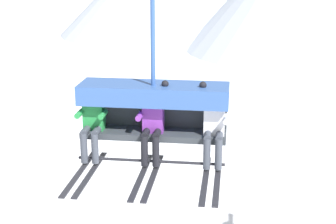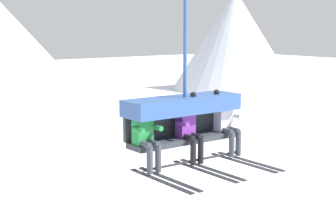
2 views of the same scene
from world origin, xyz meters
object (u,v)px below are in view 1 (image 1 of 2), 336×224
chairlift_chair (154,100)px  skier_purple (152,123)px  skier_white (214,125)px  skier_green (92,122)px

chairlift_chair → skier_purple: chairlift_chair is taller
skier_purple → skier_white: size_ratio=1.00×
skier_white → skier_green: bearing=-179.8°
skier_green → skier_purple: 0.96m
skier_purple → chairlift_chair: bearing=90.9°
skier_green → skier_white: bearing=0.2°
skier_green → skier_purple: (0.96, 0.01, 0.02)m
chairlift_chair → skier_white: size_ratio=2.38×
skier_green → skier_white: 1.91m
chairlift_chair → skier_white: 1.02m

